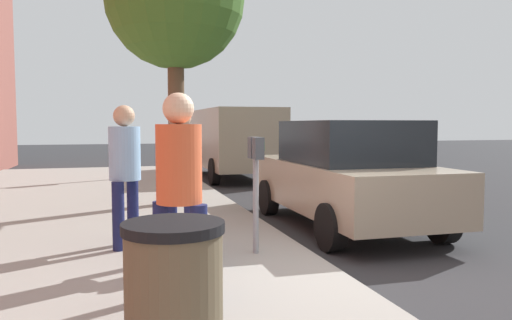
{
  "coord_description": "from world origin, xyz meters",
  "views": [
    {
      "loc": [
        -4.93,
        2.33,
        1.71
      ],
      "look_at": [
        1.13,
        0.59,
        1.26
      ],
      "focal_mm": 34.99,
      "sensor_mm": 36.0,
      "label": 1
    }
  ],
  "objects_px": {
    "parked_van_far": "(233,139)",
    "parked_sedan_near": "(346,174)",
    "parking_meter": "(256,170)",
    "traffic_signal": "(175,96)",
    "pedestrian_bystander": "(179,178)",
    "trash_bin": "(174,308)",
    "pedestrian_at_meter": "(180,170)",
    "parking_officer": "(125,163)",
    "street_tree": "(175,1)"
  },
  "relations": [
    {
      "from": "pedestrian_bystander",
      "to": "parking_officer",
      "type": "height_order",
      "value": "pedestrian_bystander"
    },
    {
      "from": "parked_van_far",
      "to": "street_tree",
      "type": "height_order",
      "value": "street_tree"
    },
    {
      "from": "parking_meter",
      "to": "pedestrian_at_meter",
      "type": "height_order",
      "value": "pedestrian_at_meter"
    },
    {
      "from": "street_tree",
      "to": "parked_van_far",
      "type": "bearing_deg",
      "value": -23.93
    },
    {
      "from": "parking_officer",
      "to": "parked_sedan_near",
      "type": "xyz_separation_m",
      "value": [
        0.95,
        -3.54,
        -0.33
      ]
    },
    {
      "from": "parked_van_far",
      "to": "trash_bin",
      "type": "distance_m",
      "value": 13.1
    },
    {
      "from": "pedestrian_at_meter",
      "to": "street_tree",
      "type": "distance_m",
      "value": 5.27
    },
    {
      "from": "street_tree",
      "to": "parking_meter",
      "type": "bearing_deg",
      "value": -174.03
    },
    {
      "from": "parking_officer",
      "to": "parked_sedan_near",
      "type": "bearing_deg",
      "value": 43.61
    },
    {
      "from": "parking_meter",
      "to": "parked_sedan_near",
      "type": "distance_m",
      "value": 2.67
    },
    {
      "from": "street_tree",
      "to": "traffic_signal",
      "type": "distance_m",
      "value": 5.81
    },
    {
      "from": "parking_meter",
      "to": "street_tree",
      "type": "distance_m",
      "value": 5.11
    },
    {
      "from": "parked_sedan_near",
      "to": "pedestrian_bystander",
      "type": "bearing_deg",
      "value": 134.76
    },
    {
      "from": "pedestrian_bystander",
      "to": "traffic_signal",
      "type": "height_order",
      "value": "traffic_signal"
    },
    {
      "from": "pedestrian_at_meter",
      "to": "parked_sedan_near",
      "type": "distance_m",
      "value": 3.55
    },
    {
      "from": "parked_van_far",
      "to": "pedestrian_at_meter",
      "type": "bearing_deg",
      "value": 163.36
    },
    {
      "from": "pedestrian_at_meter",
      "to": "pedestrian_bystander",
      "type": "relative_size",
      "value": 0.97
    },
    {
      "from": "parking_meter",
      "to": "pedestrian_bystander",
      "type": "relative_size",
      "value": 0.77
    },
    {
      "from": "pedestrian_at_meter",
      "to": "trash_bin",
      "type": "height_order",
      "value": "pedestrian_at_meter"
    },
    {
      "from": "parking_officer",
      "to": "parked_van_far",
      "type": "bearing_deg",
      "value": 97.02
    },
    {
      "from": "pedestrian_bystander",
      "to": "street_tree",
      "type": "bearing_deg",
      "value": 35.51
    },
    {
      "from": "parked_van_far",
      "to": "parked_sedan_near",
      "type": "bearing_deg",
      "value": 180.0
    },
    {
      "from": "pedestrian_bystander",
      "to": "parked_van_far",
      "type": "distance_m",
      "value": 11.55
    },
    {
      "from": "parking_officer",
      "to": "parking_meter",
      "type": "bearing_deg",
      "value": 1.64
    },
    {
      "from": "parked_sedan_near",
      "to": "street_tree",
      "type": "relative_size",
      "value": 0.83
    },
    {
      "from": "parked_sedan_near",
      "to": "traffic_signal",
      "type": "bearing_deg",
      "value": 12.73
    },
    {
      "from": "pedestrian_at_meter",
      "to": "parked_van_far",
      "type": "distance_m",
      "value": 10.37
    },
    {
      "from": "parking_meter",
      "to": "traffic_signal",
      "type": "distance_m",
      "value": 9.84
    },
    {
      "from": "pedestrian_bystander",
      "to": "trash_bin",
      "type": "xyz_separation_m",
      "value": [
        -1.53,
        0.23,
        -0.59
      ]
    },
    {
      "from": "trash_bin",
      "to": "pedestrian_at_meter",
      "type": "bearing_deg",
      "value": -8.2
    },
    {
      "from": "parked_sedan_near",
      "to": "street_tree",
      "type": "height_order",
      "value": "street_tree"
    },
    {
      "from": "traffic_signal",
      "to": "trash_bin",
      "type": "relative_size",
      "value": 3.56
    },
    {
      "from": "parked_van_far",
      "to": "street_tree",
      "type": "relative_size",
      "value": 0.97
    },
    {
      "from": "parked_sedan_near",
      "to": "trash_bin",
      "type": "height_order",
      "value": "parked_sedan_near"
    },
    {
      "from": "parked_van_far",
      "to": "traffic_signal",
      "type": "xyz_separation_m",
      "value": [
        0.01,
        1.81,
        1.32
      ]
    },
    {
      "from": "trash_bin",
      "to": "parked_van_far",
      "type": "bearing_deg",
      "value": -14.88
    },
    {
      "from": "parking_meter",
      "to": "pedestrian_bystander",
      "type": "bearing_deg",
      "value": 141.66
    },
    {
      "from": "parked_sedan_near",
      "to": "parked_van_far",
      "type": "xyz_separation_m",
      "value": [
        8.01,
        -0.0,
        0.36
      ]
    },
    {
      "from": "pedestrian_bystander",
      "to": "street_tree",
      "type": "xyz_separation_m",
      "value": [
        5.55,
        -0.66,
        2.85
      ]
    },
    {
      "from": "pedestrian_bystander",
      "to": "street_tree",
      "type": "relative_size",
      "value": 0.34
    },
    {
      "from": "parked_sedan_near",
      "to": "parked_van_far",
      "type": "relative_size",
      "value": 0.85
    },
    {
      "from": "parking_officer",
      "to": "street_tree",
      "type": "xyz_separation_m",
      "value": [
        3.4,
        -1.07,
        2.88
      ]
    },
    {
      "from": "pedestrian_bystander",
      "to": "parking_officer",
      "type": "xyz_separation_m",
      "value": [
        2.15,
        0.41,
        -0.03
      ]
    },
    {
      "from": "parking_officer",
      "to": "parked_sedan_near",
      "type": "distance_m",
      "value": 3.68
    },
    {
      "from": "parking_officer",
      "to": "traffic_signal",
      "type": "height_order",
      "value": "traffic_signal"
    },
    {
      "from": "traffic_signal",
      "to": "trash_bin",
      "type": "bearing_deg",
      "value": 173.02
    },
    {
      "from": "parking_meter",
      "to": "pedestrian_at_meter",
      "type": "relative_size",
      "value": 0.79
    },
    {
      "from": "parking_officer",
      "to": "traffic_signal",
      "type": "xyz_separation_m",
      "value": [
        8.97,
        -1.73,
        1.36
      ]
    },
    {
      "from": "parking_meter",
      "to": "parked_sedan_near",
      "type": "xyz_separation_m",
      "value": [
        1.72,
        -2.03,
        -0.27
      ]
    },
    {
      "from": "traffic_signal",
      "to": "trash_bin",
      "type": "height_order",
      "value": "traffic_signal"
    }
  ]
}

